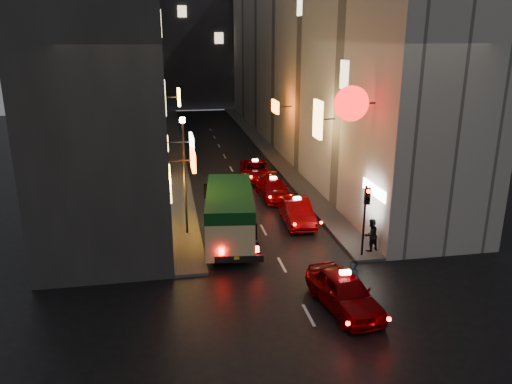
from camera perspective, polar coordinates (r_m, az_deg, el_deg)
ground at (r=16.81m, az=10.06°, el=-20.69°), size 120.00×120.00×0.00m
building_left at (r=46.40m, az=-14.52°, el=15.28°), size 7.61×52.00×18.00m
building_right at (r=48.11m, az=5.60°, el=15.79°), size 8.05×52.00×18.00m
building_far at (r=78.46m, az=-6.99°, el=17.81°), size 30.00×10.00×22.00m
sidewalk_left at (r=47.42m, az=-9.17°, el=4.74°), size 1.50×52.00×0.15m
sidewalk_right at (r=48.31m, az=0.99°, el=5.20°), size 1.50×52.00×0.15m
minibus at (r=25.49m, az=-3.04°, el=-2.13°), size 3.08×6.81×2.82m
taxi_near at (r=20.18m, az=10.06°, el=-10.81°), size 2.99×5.61×1.87m
taxi_second at (r=28.61m, az=4.67°, el=-2.00°), size 2.35×5.24×1.81m
taxi_third at (r=32.99m, az=1.98°, el=0.59°), size 2.12×4.81×1.68m
taxi_far at (r=37.45m, az=-0.10°, el=2.70°), size 2.64×5.15×1.74m
pedestrian_crossing at (r=20.62m, az=11.08°, el=-9.65°), size 0.65×0.79×2.07m
pedestrian_sidewalk at (r=25.13m, az=13.01°, el=-4.57°), size 0.82×0.66×1.87m
traffic_light at (r=23.89m, az=12.48°, el=-1.60°), size 0.26×0.43×3.50m
lamp_post at (r=26.15m, az=-8.18°, el=2.67°), size 0.28×0.28×6.22m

